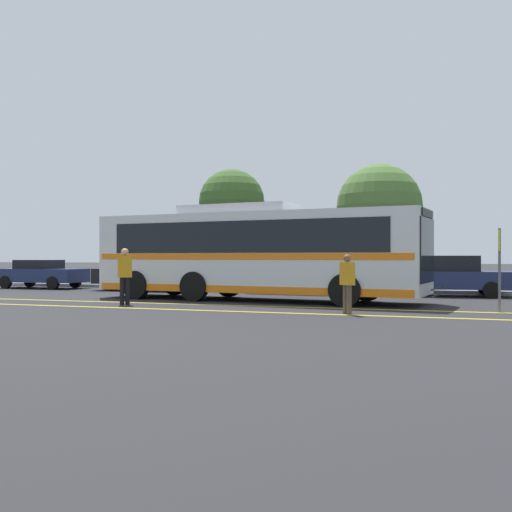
{
  "coord_description": "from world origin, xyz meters",
  "views": [
    {
      "loc": [
        7.33,
        -19.83,
        1.51
      ],
      "look_at": [
        0.76,
        -0.41,
        1.53
      ],
      "focal_mm": 42.0,
      "sensor_mm": 36.0,
      "label": 1
    }
  ],
  "objects_px": {
    "pedestrian_0": "(347,280)",
    "tree_0": "(232,202)",
    "transit_bus": "(256,251)",
    "parked_car_1": "(149,274)",
    "tree_1": "(379,207)",
    "parked_car_0": "(41,274)",
    "parked_car_2": "(300,276)",
    "parked_car_3": "(449,276)",
    "pedestrian_1": "(125,272)",
    "bus_stop_sign": "(500,259)"
  },
  "relations": [
    {
      "from": "bus_stop_sign",
      "to": "tree_0",
      "type": "relative_size",
      "value": 0.37
    },
    {
      "from": "bus_stop_sign",
      "to": "tree_0",
      "type": "xyz_separation_m",
      "value": [
        -12.53,
        12.49,
        2.97
      ]
    },
    {
      "from": "parked_car_2",
      "to": "tree_0",
      "type": "xyz_separation_m",
      "value": [
        -5.37,
        6.13,
        3.68
      ]
    },
    {
      "from": "pedestrian_1",
      "to": "tree_0",
      "type": "xyz_separation_m",
      "value": [
        -1.6,
        13.46,
        3.4
      ]
    },
    {
      "from": "bus_stop_sign",
      "to": "parked_car_3",
      "type": "bearing_deg",
      "value": -161.37
    },
    {
      "from": "parked_car_2",
      "to": "tree_1",
      "type": "xyz_separation_m",
      "value": [
        2.4,
        6.31,
        3.26
      ]
    },
    {
      "from": "pedestrian_1",
      "to": "tree_1",
      "type": "distance_m",
      "value": 15.26
    },
    {
      "from": "parked_car_2",
      "to": "tree_1",
      "type": "height_order",
      "value": "tree_1"
    },
    {
      "from": "parked_car_3",
      "to": "parked_car_2",
      "type": "bearing_deg",
      "value": 88.1
    },
    {
      "from": "parked_car_2",
      "to": "pedestrian_0",
      "type": "bearing_deg",
      "value": -153.79
    },
    {
      "from": "bus_stop_sign",
      "to": "tree_1",
      "type": "xyz_separation_m",
      "value": [
        -4.76,
        12.67,
        2.54
      ]
    },
    {
      "from": "pedestrian_1",
      "to": "tree_0",
      "type": "relative_size",
      "value": 0.29
    },
    {
      "from": "transit_bus",
      "to": "parked_car_2",
      "type": "height_order",
      "value": "transit_bus"
    },
    {
      "from": "pedestrian_1",
      "to": "tree_1",
      "type": "height_order",
      "value": "tree_1"
    },
    {
      "from": "parked_car_1",
      "to": "tree_0",
      "type": "distance_m",
      "value": 7.43
    },
    {
      "from": "pedestrian_0",
      "to": "pedestrian_1",
      "type": "distance_m",
      "value": 7.17
    },
    {
      "from": "transit_bus",
      "to": "parked_car_0",
      "type": "relative_size",
      "value": 2.75
    },
    {
      "from": "parked_car_0",
      "to": "tree_1",
      "type": "distance_m",
      "value": 16.74
    },
    {
      "from": "transit_bus",
      "to": "parked_car_0",
      "type": "xyz_separation_m",
      "value": [
        -12.24,
        4.22,
        -1.0
      ]
    },
    {
      "from": "parked_car_0",
      "to": "parked_car_1",
      "type": "xyz_separation_m",
      "value": [
        5.86,
        -0.08,
        0.02
      ]
    },
    {
      "from": "pedestrian_0",
      "to": "tree_1",
      "type": "height_order",
      "value": "tree_1"
    },
    {
      "from": "parked_car_3",
      "to": "tree_1",
      "type": "xyz_separation_m",
      "value": [
        -3.37,
        6.08,
        3.22
      ]
    },
    {
      "from": "parked_car_1",
      "to": "pedestrian_1",
      "type": "distance_m",
      "value": 7.83
    },
    {
      "from": "parked_car_0",
      "to": "bus_stop_sign",
      "type": "xyz_separation_m",
      "value": [
        19.88,
        -6.29,
        0.74
      ]
    },
    {
      "from": "pedestrian_0",
      "to": "tree_0",
      "type": "bearing_deg",
      "value": 169.91
    },
    {
      "from": "parked_car_1",
      "to": "tree_1",
      "type": "height_order",
      "value": "tree_1"
    },
    {
      "from": "parked_car_1",
      "to": "parked_car_2",
      "type": "xyz_separation_m",
      "value": [
        6.87,
        0.15,
        0.01
      ]
    },
    {
      "from": "pedestrian_0",
      "to": "tree_1",
      "type": "bearing_deg",
      "value": 142.22
    },
    {
      "from": "parked_car_0",
      "to": "parked_car_3",
      "type": "distance_m",
      "value": 18.49
    },
    {
      "from": "parked_car_2",
      "to": "parked_car_3",
      "type": "distance_m",
      "value": 5.77
    },
    {
      "from": "transit_bus",
      "to": "tree_0",
      "type": "height_order",
      "value": "tree_0"
    },
    {
      "from": "parked_car_3",
      "to": "tree_0",
      "type": "height_order",
      "value": "tree_0"
    },
    {
      "from": "tree_0",
      "to": "pedestrian_1",
      "type": "bearing_deg",
      "value": -83.24
    },
    {
      "from": "parked_car_1",
      "to": "bus_stop_sign",
      "type": "distance_m",
      "value": 15.36
    },
    {
      "from": "parked_car_1",
      "to": "parked_car_2",
      "type": "height_order",
      "value": "parked_car_2"
    },
    {
      "from": "parked_car_0",
      "to": "tree_0",
      "type": "distance_m",
      "value": 10.31
    },
    {
      "from": "pedestrian_0",
      "to": "tree_1",
      "type": "relative_size",
      "value": 0.26
    },
    {
      "from": "transit_bus",
      "to": "bus_stop_sign",
      "type": "height_order",
      "value": "transit_bus"
    },
    {
      "from": "transit_bus",
      "to": "parked_car_1",
      "type": "distance_m",
      "value": 7.67
    },
    {
      "from": "parked_car_1",
      "to": "pedestrian_0",
      "type": "distance_m",
      "value": 12.96
    },
    {
      "from": "transit_bus",
      "to": "parked_car_1",
      "type": "height_order",
      "value": "transit_bus"
    },
    {
      "from": "parked_car_0",
      "to": "pedestrian_0",
      "type": "distance_m",
      "value": 17.98
    },
    {
      "from": "transit_bus",
      "to": "pedestrian_1",
      "type": "bearing_deg",
      "value": -40.52
    },
    {
      "from": "parked_car_0",
      "to": "pedestrian_0",
      "type": "bearing_deg",
      "value": 64.13
    },
    {
      "from": "parked_car_2",
      "to": "parked_car_1",
      "type": "bearing_deg",
      "value": 94.99
    },
    {
      "from": "parked_car_2",
      "to": "bus_stop_sign",
      "type": "relative_size",
      "value": 1.88
    },
    {
      "from": "parked_car_0",
      "to": "pedestrian_1",
      "type": "distance_m",
      "value": 11.53
    },
    {
      "from": "parked_car_1",
      "to": "bus_stop_sign",
      "type": "xyz_separation_m",
      "value": [
        14.03,
        -6.22,
        0.72
      ]
    },
    {
      "from": "transit_bus",
      "to": "parked_car_1",
      "type": "bearing_deg",
      "value": -116.25
    },
    {
      "from": "tree_0",
      "to": "transit_bus",
      "type": "bearing_deg",
      "value": -64.87
    }
  ]
}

